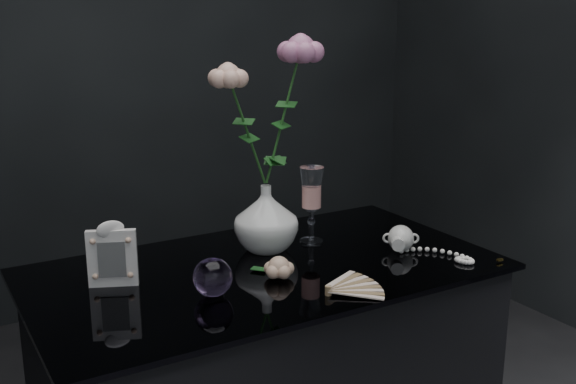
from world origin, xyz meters
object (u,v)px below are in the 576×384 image
paperweight (213,277)px  loose_rose (279,268)px  wine_glass (311,205)px  picture_frame (112,254)px  pearl_jar (401,237)px  vase (266,218)px

paperweight → loose_rose: paperweight is taller
wine_glass → loose_rose: wine_glass is taller
picture_frame → pearl_jar: size_ratio=0.63×
pearl_jar → picture_frame: bearing=-158.1°
vase → pearl_jar: 0.33m
vase → wine_glass: wine_glass is taller
paperweight → pearl_jar: paperweight is taller
vase → wine_glass: bearing=-2.3°
loose_rose → paperweight: bearing=-159.9°
wine_glass → vase: bearing=177.7°
vase → pearl_jar: bearing=-30.0°
picture_frame → loose_rose: (0.32, -0.14, -0.05)m
picture_frame → loose_rose: bearing=-0.5°
loose_rose → pearl_jar: size_ratio=0.64×
wine_glass → loose_rose: bearing=-138.4°
paperweight → loose_rose: bearing=5.0°
picture_frame → wine_glass: bearing=26.3°
paperweight → pearl_jar: size_ratio=0.35×
wine_glass → pearl_jar: size_ratio=0.85×
vase → loose_rose: (-0.06, -0.17, -0.06)m
wine_glass → picture_frame: (-0.51, -0.03, -0.03)m
picture_frame → vase: bearing=28.0°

